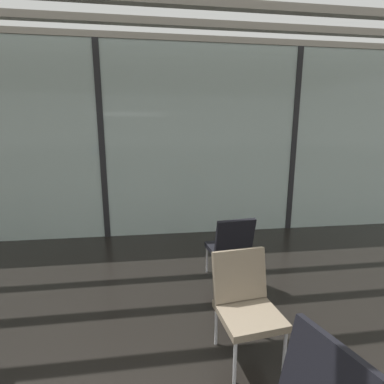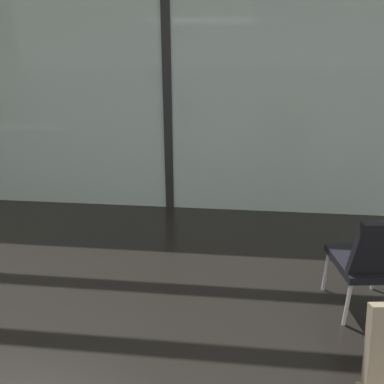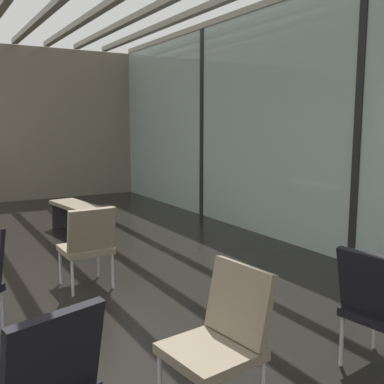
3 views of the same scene
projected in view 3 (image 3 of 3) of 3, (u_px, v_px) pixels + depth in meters
glass_curtain_wall at (361, 125)px, 5.37m from camera, size 14.00×0.08×3.36m
window_mullion_0 at (204, 124)px, 8.36m from camera, size 0.10×0.12×3.36m
window_mullion_1 at (361, 125)px, 5.37m from camera, size 0.10×0.12×3.36m
lounge_chair_0 at (382, 304)px, 3.06m from camera, size 0.54×0.58×0.87m
lounge_chair_2 at (88, 242)px, 4.67m from camera, size 0.54×0.49×0.87m
lounge_chair_3 at (223, 332)px, 2.65m from camera, size 0.54×0.58×0.87m
lounge_chair_4 at (42, 378)px, 2.17m from camera, size 0.64×0.61×0.87m
waiting_bench at (80, 212)px, 6.94m from camera, size 1.54×0.60×0.47m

